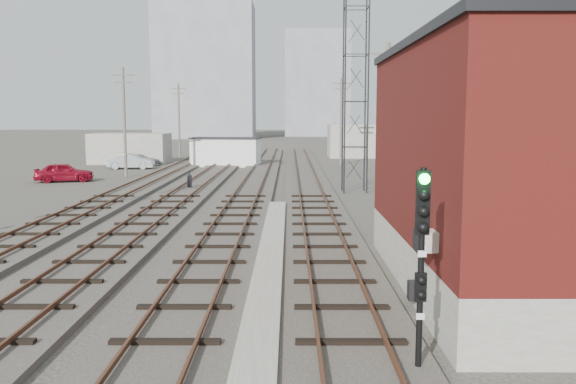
{
  "coord_description": "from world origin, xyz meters",
  "views": [
    {
      "loc": [
        1.18,
        -5.57,
        5.06
      ],
      "look_at": [
        1.12,
        17.29,
        2.2
      ],
      "focal_mm": 38.0,
      "sensor_mm": 36.0,
      "label": 1
    }
  ],
  "objects_px": {
    "signal_mast": "(422,255)",
    "car_grey": "(140,160)",
    "switch_stand": "(190,182)",
    "car_red": "(64,172)",
    "site_trailer": "(226,152)",
    "car_silver": "(131,161)"
  },
  "relations": [
    {
      "from": "switch_stand",
      "to": "site_trailer",
      "type": "relative_size",
      "value": 0.17
    },
    {
      "from": "signal_mast",
      "to": "car_grey",
      "type": "xyz_separation_m",
      "value": [
        -17.81,
        50.67,
        -1.83
      ]
    },
    {
      "from": "switch_stand",
      "to": "car_red",
      "type": "xyz_separation_m",
      "value": [
        -10.56,
        5.26,
        0.16
      ]
    },
    {
      "from": "signal_mast",
      "to": "car_grey",
      "type": "distance_m",
      "value": 53.74
    },
    {
      "from": "signal_mast",
      "to": "switch_stand",
      "type": "xyz_separation_m",
      "value": [
        -9.4,
        30.11,
        -1.84
      ]
    },
    {
      "from": "switch_stand",
      "to": "car_red",
      "type": "bearing_deg",
      "value": 134.64
    },
    {
      "from": "site_trailer",
      "to": "car_silver",
      "type": "height_order",
      "value": "site_trailer"
    },
    {
      "from": "signal_mast",
      "to": "car_silver",
      "type": "height_order",
      "value": "signal_mast"
    },
    {
      "from": "signal_mast",
      "to": "car_red",
      "type": "bearing_deg",
      "value": 119.43
    },
    {
      "from": "switch_stand",
      "to": "site_trailer",
      "type": "xyz_separation_m",
      "value": [
        0.41,
        19.97,
        0.89
      ]
    },
    {
      "from": "car_silver",
      "to": "car_grey",
      "type": "distance_m",
      "value": 3.78
    },
    {
      "from": "site_trailer",
      "to": "car_silver",
      "type": "bearing_deg",
      "value": -152.77
    },
    {
      "from": "car_red",
      "to": "car_silver",
      "type": "height_order",
      "value": "car_red"
    },
    {
      "from": "site_trailer",
      "to": "car_grey",
      "type": "xyz_separation_m",
      "value": [
        -8.82,
        0.59,
        -0.88
      ]
    },
    {
      "from": "car_silver",
      "to": "car_grey",
      "type": "height_order",
      "value": "car_silver"
    },
    {
      "from": "switch_stand",
      "to": "car_grey",
      "type": "height_order",
      "value": "switch_stand"
    },
    {
      "from": "signal_mast",
      "to": "switch_stand",
      "type": "height_order",
      "value": "signal_mast"
    },
    {
      "from": "switch_stand",
      "to": "car_silver",
      "type": "relative_size",
      "value": 0.28
    },
    {
      "from": "car_red",
      "to": "site_trailer",
      "type": "bearing_deg",
      "value": -52.56
    },
    {
      "from": "signal_mast",
      "to": "car_red",
      "type": "xyz_separation_m",
      "value": [
        -19.96,
        35.37,
        -1.67
      ]
    },
    {
      "from": "switch_stand",
      "to": "car_red",
      "type": "height_order",
      "value": "car_red"
    },
    {
      "from": "switch_stand",
      "to": "signal_mast",
      "type": "bearing_deg",
      "value": -91.56
    }
  ]
}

